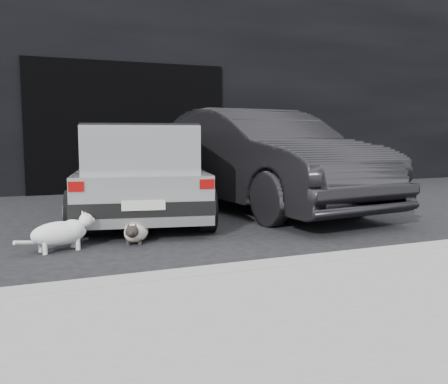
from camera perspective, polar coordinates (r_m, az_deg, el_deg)
name	(u,v)px	position (r m, az deg, el deg)	size (l,w,h in m)	color
ground	(118,229)	(6.34, -11.98, -4.10)	(80.00, 80.00, 0.00)	black
building_facade	(110,77)	(12.38, -12.88, 12.65)	(34.00, 4.00, 5.00)	black
garage_opening	(129,127)	(10.34, -10.80, 7.26)	(4.00, 0.10, 2.60)	black
curb	(297,267)	(4.26, 8.31, -8.44)	(18.00, 0.25, 0.12)	gray
sidewalk	(397,315)	(3.34, 19.20, -13.12)	(18.00, 2.20, 0.11)	gray
silver_hatchback	(139,168)	(7.00, -9.73, 2.77)	(2.27, 3.74, 1.29)	#B0B3B5
second_car	(260,159)	(7.80, 4.10, 3.77)	(1.65, 4.73, 1.56)	black
cat_siamese	(136,232)	(5.45, -10.07, -4.56)	(0.42, 0.71, 0.26)	beige
cat_white	(63,232)	(5.27, -17.94, -4.37)	(0.80, 0.41, 0.39)	white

